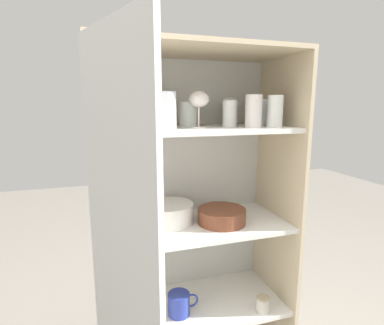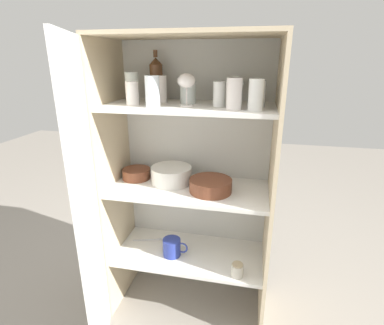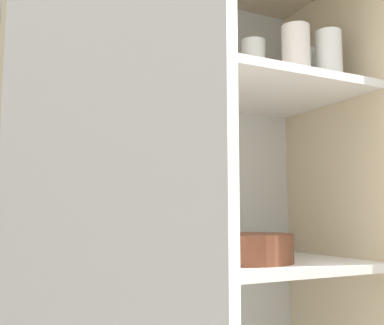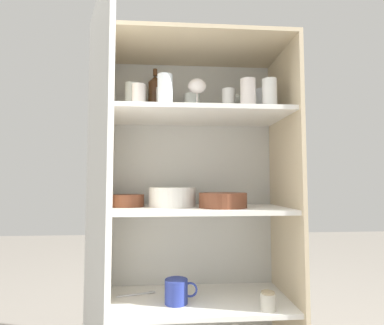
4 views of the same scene
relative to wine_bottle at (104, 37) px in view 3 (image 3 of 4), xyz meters
name	(u,v)px [view 3 (image 3 of 4)]	position (x,y,z in m)	size (l,w,h in m)	color
cupboard_back_panel	(163,261)	(0.20, 0.08, -0.55)	(0.85, 0.02, 1.49)	silver
cupboard_side_right	(336,260)	(0.61, -0.11, -0.55)	(0.02, 0.41, 1.49)	#CCB793
shelf_board_middle	(197,268)	(0.20, -0.11, -0.55)	(0.82, 0.38, 0.02)	white
shelf_board_upper	(197,83)	(0.20, -0.11, -0.12)	(0.82, 0.38, 0.02)	white
cupboard_door	(83,325)	(-0.15, -0.52, -0.55)	(0.17, 0.40, 1.49)	silver
tumbler_glass_0	(158,22)	(0.05, -0.22, -0.04)	(0.07, 0.07, 0.14)	white
tumbler_glass_1	(296,53)	(0.42, -0.21, -0.04)	(0.07, 0.07, 0.13)	silver
tumbler_glass_2	(181,63)	(0.18, -0.06, -0.06)	(0.08, 0.08, 0.11)	white
tumbler_glass_3	(97,27)	(-0.06, -0.18, -0.06)	(0.06, 0.06, 0.11)	silver
tumbler_glass_4	(329,58)	(0.51, -0.22, -0.04)	(0.07, 0.07, 0.13)	white
tumbler_glass_5	(128,48)	(0.04, -0.07, -0.04)	(0.07, 0.07, 0.13)	silver
tumbler_glass_6	(302,72)	(0.51, -0.12, -0.05)	(0.08, 0.08, 0.12)	white
tumbler_glass_7	(66,32)	(-0.10, -0.08, -0.04)	(0.07, 0.07, 0.15)	white
tumbler_glass_8	(253,63)	(0.35, -0.13, -0.05)	(0.06, 0.06, 0.11)	white
wine_glass_0	(206,27)	(0.20, -0.16, 0.00)	(0.08, 0.08, 0.15)	silver
wine_glass_1	(245,67)	(0.41, 0.00, -0.02)	(0.08, 0.08, 0.13)	white
wine_bottle	(104,37)	(0.00, 0.00, 0.00)	(0.07, 0.07, 0.25)	#4C2D19
plate_stack_white	(145,244)	(0.09, -0.07, -0.50)	(0.22, 0.22, 0.09)	silver
mixing_bowl_large	(247,247)	(0.31, -0.14, -0.51)	(0.22, 0.22, 0.07)	brown
serving_bowl_small	(47,253)	(-0.12, -0.05, -0.51)	(0.16, 0.16, 0.06)	brown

